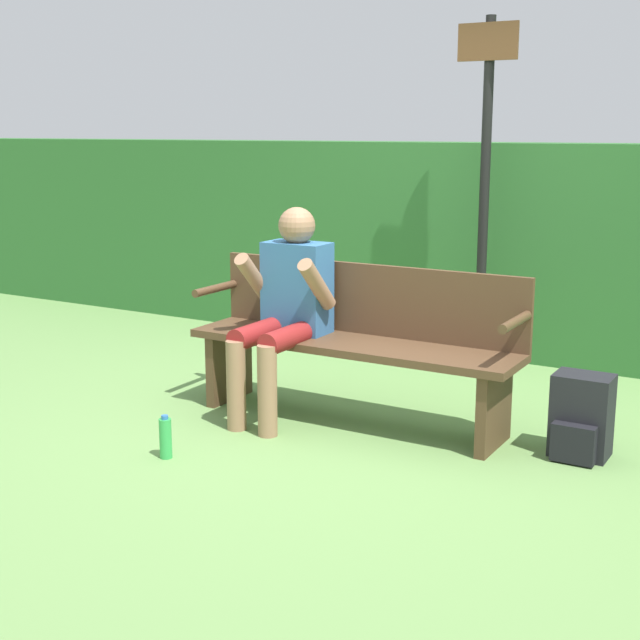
{
  "coord_description": "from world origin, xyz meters",
  "views": [
    {
      "loc": [
        2.37,
        -4.41,
        1.69
      ],
      "look_at": [
        -0.15,
        -0.1,
        0.62
      ],
      "focal_mm": 50.0,
      "sensor_mm": 36.0,
      "label": 1
    }
  ],
  "objects_px": {
    "signpost": "(485,171)",
    "parked_car": "(458,191)",
    "park_bench": "(356,339)",
    "water_bottle": "(166,438)",
    "person_seated": "(286,302)",
    "backpack": "(581,418)"
  },
  "relations": [
    {
      "from": "parked_car",
      "to": "park_bench",
      "type": "bearing_deg",
      "value": -66.39
    },
    {
      "from": "backpack",
      "to": "parked_car",
      "type": "distance_m",
      "value": 12.11
    },
    {
      "from": "water_bottle",
      "to": "parked_car",
      "type": "bearing_deg",
      "value": 104.81
    },
    {
      "from": "park_bench",
      "to": "parked_car",
      "type": "xyz_separation_m",
      "value": [
        -3.76,
        11.05,
        0.07
      ]
    },
    {
      "from": "person_seated",
      "to": "water_bottle",
      "type": "xyz_separation_m",
      "value": [
        -0.16,
        -0.93,
        -0.58
      ]
    },
    {
      "from": "park_bench",
      "to": "parked_car",
      "type": "bearing_deg",
      "value": 108.8
    },
    {
      "from": "person_seated",
      "to": "parked_car",
      "type": "height_order",
      "value": "person_seated"
    },
    {
      "from": "backpack",
      "to": "parked_car",
      "type": "xyz_separation_m",
      "value": [
        -5.07,
        11.0,
        0.35
      ]
    },
    {
      "from": "park_bench",
      "to": "backpack",
      "type": "bearing_deg",
      "value": 2.09
    },
    {
      "from": "person_seated",
      "to": "backpack",
      "type": "height_order",
      "value": "person_seated"
    },
    {
      "from": "water_bottle",
      "to": "person_seated",
      "type": "bearing_deg",
      "value": 80.12
    },
    {
      "from": "park_bench",
      "to": "person_seated",
      "type": "bearing_deg",
      "value": -160.29
    },
    {
      "from": "signpost",
      "to": "park_bench",
      "type": "bearing_deg",
      "value": -97.45
    },
    {
      "from": "person_seated",
      "to": "backpack",
      "type": "bearing_deg",
      "value": 6.33
    },
    {
      "from": "park_bench",
      "to": "signpost",
      "type": "xyz_separation_m",
      "value": [
        0.2,
        1.51,
        0.91
      ]
    },
    {
      "from": "backpack",
      "to": "water_bottle",
      "type": "relative_size",
      "value": 1.89
    },
    {
      "from": "person_seated",
      "to": "water_bottle",
      "type": "distance_m",
      "value": 1.11
    },
    {
      "from": "park_bench",
      "to": "person_seated",
      "type": "height_order",
      "value": "person_seated"
    },
    {
      "from": "backpack",
      "to": "water_bottle",
      "type": "bearing_deg",
      "value": -149.0
    },
    {
      "from": "signpost",
      "to": "parked_car",
      "type": "relative_size",
      "value": 0.55
    },
    {
      "from": "parked_car",
      "to": "water_bottle",
      "type": "bearing_deg",
      "value": -70.38
    },
    {
      "from": "water_bottle",
      "to": "signpost",
      "type": "relative_size",
      "value": 0.1
    }
  ]
}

